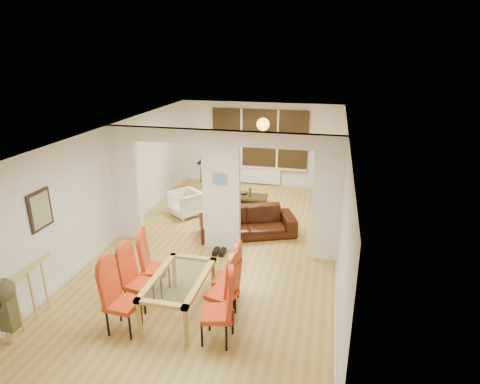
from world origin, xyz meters
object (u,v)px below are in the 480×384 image
(sofa, at_px, (247,222))
(person, at_px, (205,167))
(dining_chair_rc, at_px, (226,275))
(television, at_px, (321,191))
(dining_chair_lb, at_px, (138,280))
(dining_chair_lc, at_px, (155,265))
(armchair, at_px, (185,203))
(bottle, at_px, (250,192))
(bowl, at_px, (243,193))
(dining_chair_ra, at_px, (217,309))
(dining_chair_rb, at_px, (222,290))
(dining_table, at_px, (179,296))
(coffee_table, at_px, (248,200))
(dining_chair_la, at_px, (123,299))

(sofa, relative_size, person, 1.16)
(dining_chair_rc, xyz_separation_m, television, (1.37, 5.42, -0.25))
(dining_chair_lb, relative_size, person, 0.55)
(dining_chair_lb, distance_m, television, 6.53)
(dining_chair_lc, bearing_deg, armchair, 89.90)
(dining_chair_rc, height_order, bottle, dining_chair_rc)
(television, relative_size, bowl, 4.11)
(armchair, height_order, person, person)
(armchair, distance_m, television, 3.94)
(dining_chair_ra, relative_size, bowl, 4.89)
(sofa, xyz_separation_m, television, (1.58, 2.76, -0.05))
(dining_chair_rb, distance_m, television, 6.04)
(bottle, bearing_deg, dining_table, -91.49)
(dining_table, height_order, armchair, dining_table)
(dining_chair_lc, relative_size, bottle, 3.89)
(dining_chair_lc, xyz_separation_m, coffee_table, (0.69, 4.64, -0.43))
(dining_table, height_order, bowl, dining_table)
(sofa, bearing_deg, dining_chair_lc, -133.69)
(dining_chair_lc, bearing_deg, sofa, 55.86)
(person, distance_m, bowl, 1.31)
(television, relative_size, coffee_table, 0.88)
(dining_chair_rc, bearing_deg, dining_chair_lc, -179.59)
(coffee_table, relative_size, bowl, 4.69)
(dining_chair_lb, xyz_separation_m, dining_chair_ra, (1.51, -0.51, 0.04))
(dining_table, xyz_separation_m, television, (2.03, 5.94, -0.08))
(dining_chair_rb, relative_size, armchair, 1.45)
(television, bearing_deg, armchair, 136.70)
(dining_table, relative_size, bowl, 6.45)
(dining_chair_ra, height_order, dining_chair_rc, dining_chair_ra)
(dining_chair_rc, xyz_separation_m, bottle, (-0.53, 4.51, -0.13))
(bowl, bearing_deg, dining_chair_ra, -81.19)
(dining_table, relative_size, dining_chair_la, 1.33)
(sofa, height_order, bowl, sofa)
(dining_chair_rc, height_order, armchair, dining_chair_rc)
(dining_chair_la, distance_m, armchair, 4.58)
(bottle, bearing_deg, dining_chair_rb, -83.39)
(dining_chair_rb, height_order, bowl, dining_chair_rb)
(armchair, bearing_deg, dining_chair_la, -43.47)
(armchair, bearing_deg, bowl, 83.56)
(coffee_table, bearing_deg, television, 22.04)
(dining_chair_ra, height_order, armchair, dining_chair_ra)
(dining_chair_lb, distance_m, sofa, 3.37)
(bowl, bearing_deg, dining_chair_lb, -96.87)
(dining_chair_rb, xyz_separation_m, sofa, (-0.25, 3.13, -0.21))
(dining_chair_lb, xyz_separation_m, dining_chair_lc, (0.09, 0.46, 0.03))
(dining_chair_rb, relative_size, sofa, 0.48)
(dining_chair_rc, bearing_deg, person, 111.31)
(television, distance_m, coffee_table, 2.15)
(armchair, xyz_separation_m, person, (0.14, 1.31, 0.62))
(dining_chair_lc, height_order, dining_chair_rc, dining_chair_lc)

